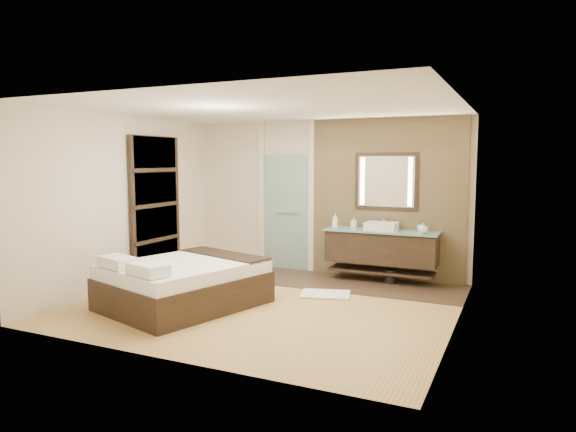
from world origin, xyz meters
The scene contains 15 objects.
floor centered at (0.00, 0.00, 0.00)m, with size 5.00×5.00×0.00m, color #A48244.
tile_strip centered at (0.60, 1.60, 0.01)m, with size 3.80×1.30×0.01m, color #372B1E.
stone_wall centered at (1.10, 2.21, 1.35)m, with size 2.60×0.08×2.70m, color tan.
vanity centered at (1.10, 1.92, 0.58)m, with size 1.85×0.55×0.88m.
mirror_unit centered at (1.10, 2.16, 1.65)m, with size 1.06×0.04×0.96m.
frosted_door centered at (-0.75, 2.20, 1.14)m, with size 1.10×0.12×2.70m.
shoji_partition centered at (-2.43, 0.60, 1.21)m, with size 0.06×1.20×2.40m.
bed centered at (-1.01, -0.60, 0.32)m, with size 2.08×2.34×0.76m.
bath_mat centered at (0.57, 0.75, 0.02)m, with size 0.72×0.50×0.02m, color white.
waste_bin centered at (1.28, 1.85, 0.11)m, with size 0.18×0.18×0.23m, color black.
tissue_box centered at (1.78, 1.84, 0.92)m, with size 0.12×0.12×0.10m, color silver.
soap_bottle_a centered at (0.33, 1.82, 0.99)m, with size 0.10×0.10×0.25m, color white.
soap_bottle_b centered at (0.59, 2.02, 0.95)m, with size 0.08×0.08×0.18m, color #B2B2B2.
soap_bottle_c centered at (1.79, 1.77, 0.95)m, with size 0.13×0.13×0.17m, color #A7D2CB.
cup centered at (1.72, 2.01, 0.92)m, with size 0.14×0.14×0.11m, color silver.
Camera 1 is at (3.17, -6.27, 2.00)m, focal length 32.00 mm.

